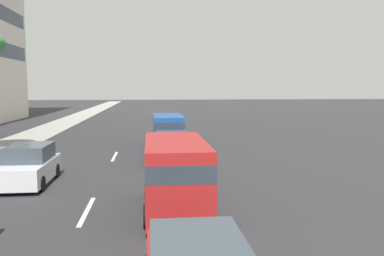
# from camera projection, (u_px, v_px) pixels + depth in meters

# --- Properties ---
(ground_plane) EXTENTS (198.00, 198.00, 0.00)m
(ground_plane) POSITION_uv_depth(u_px,v_px,m) (125.00, 137.00, 33.61)
(ground_plane) COLOR #2D2D30
(sidewalk_right) EXTENTS (162.00, 3.58, 0.15)m
(sidewalk_right) POSITION_uv_depth(u_px,v_px,m) (31.00, 137.00, 32.80)
(sidewalk_right) COLOR #9E9B93
(sidewalk_right) RESTS_ON ground_plane
(lane_stripe_mid) EXTENTS (3.20, 0.16, 0.01)m
(lane_stripe_mid) POSITION_uv_depth(u_px,v_px,m) (87.00, 211.00, 13.49)
(lane_stripe_mid) COLOR silver
(lane_stripe_mid) RESTS_ON ground_plane
(lane_stripe_far) EXTENTS (3.20, 0.16, 0.01)m
(lane_stripe_far) POSITION_uv_depth(u_px,v_px,m) (115.00, 156.00, 24.10)
(lane_stripe_far) COLOR silver
(lane_stripe_far) RESTS_ON ground_plane
(car_lead) EXTENTS (4.15, 1.90, 1.72)m
(car_lead) POSITION_uv_depth(u_px,v_px,m) (29.00, 166.00, 17.17)
(car_lead) COLOR silver
(car_lead) RESTS_ON ground_plane
(car_third) EXTENTS (4.61, 1.96, 1.67)m
(car_third) POSITION_uv_depth(u_px,v_px,m) (172.00, 148.00, 22.44)
(car_third) COLOR black
(car_third) RESTS_ON ground_plane
(van_fourth) EXTENTS (5.05, 2.13, 2.43)m
(van_fourth) POSITION_uv_depth(u_px,v_px,m) (176.00, 171.00, 13.35)
(van_fourth) COLOR #A51E1E
(van_fourth) RESTS_ON ground_plane
(van_sixth) EXTENTS (5.12, 2.19, 2.21)m
(van_sixth) POSITION_uv_depth(u_px,v_px,m) (168.00, 128.00, 28.40)
(van_sixth) COLOR #1E478C
(van_sixth) RESTS_ON ground_plane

